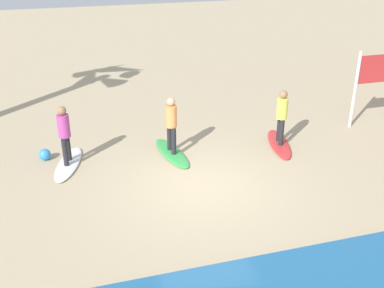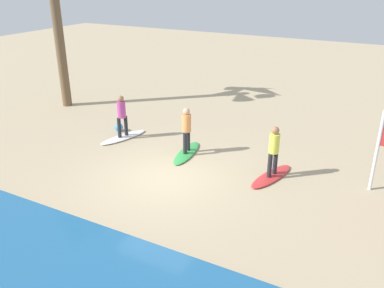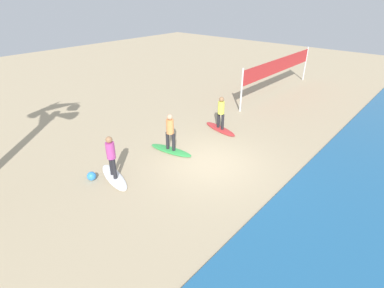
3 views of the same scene
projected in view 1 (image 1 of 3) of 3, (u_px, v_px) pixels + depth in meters
The scene contains 8 objects.
ground_plane at pixel (201, 186), 11.81m from camera, with size 60.00×60.00×0.00m, color tan.
surfboard_red at pixel (279, 144), 13.98m from camera, with size 2.10×0.56×0.09m, color red.
surfer_red at pixel (282, 113), 13.56m from camera, with size 0.32×0.45×1.64m.
surfboard_green at pixel (172, 153), 13.43m from camera, with size 2.10×0.56×0.09m, color green.
surfer_green at pixel (171, 121), 13.01m from camera, with size 0.32×0.46×1.64m.
surfboard_white at pixel (68, 164), 12.81m from camera, with size 2.10×0.56×0.09m, color white.
surfer_white at pixel (64, 131), 12.39m from camera, with size 0.32×0.45×1.64m.
beach_ball at pixel (45, 154), 13.06m from camera, with size 0.33×0.33×0.33m, color #338CE5.
Camera 1 is at (3.07, 9.76, 6.00)m, focal length 43.61 mm.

